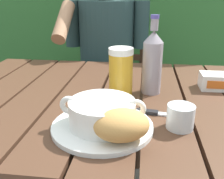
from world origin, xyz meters
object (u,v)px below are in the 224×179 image
at_px(beer_glass, 122,72).
at_px(beer_bottle, 152,61).
at_px(serving_plate, 102,126).
at_px(water_glass_small, 180,117).
at_px(soup_bowl, 102,112).
at_px(bread_roll, 122,125).
at_px(chair_near_diner, 110,84).
at_px(butter_tub, 215,81).
at_px(person_eating, 106,56).
at_px(table_knife, 157,113).

height_order(beer_glass, beer_bottle, beer_bottle).
bearing_deg(beer_bottle, serving_plate, -114.94).
distance_m(beer_bottle, water_glass_small, 0.27).
relative_size(soup_bowl, beer_bottle, 0.84).
xyz_separation_m(soup_bowl, bread_roll, (0.06, -0.06, 0.00)).
distance_m(bread_roll, beer_bottle, 0.35).
distance_m(chair_near_diner, butter_tub, 0.94).
xyz_separation_m(chair_near_diner, person_eating, (-0.00, -0.19, 0.24)).
distance_m(beer_glass, water_glass_small, 0.27).
bearing_deg(serving_plate, bread_roll, -49.40).
height_order(chair_near_diner, soup_bowl, chair_near_diner).
height_order(soup_bowl, beer_bottle, beer_bottle).
height_order(person_eating, butter_tub, person_eating).
distance_m(person_eating, bread_roll, 0.98).
bearing_deg(bread_roll, beer_glass, 95.18).
distance_m(chair_near_diner, person_eating, 0.31).
bearing_deg(beer_bottle, bread_roll, -102.02).
relative_size(person_eating, serving_plate, 4.81).
height_order(serving_plate, beer_bottle, beer_bottle).
relative_size(water_glass_small, table_knife, 0.46).
height_order(bread_roll, butter_tub, bread_roll).
xyz_separation_m(person_eating, table_knife, (0.27, -0.80, 0.03)).
distance_m(chair_near_diner, soup_bowl, 1.14).
relative_size(serving_plate, table_knife, 1.69).
bearing_deg(table_knife, beer_bottle, 95.29).
distance_m(water_glass_small, butter_tub, 0.35).
distance_m(chair_near_diner, water_glass_small, 1.15).
bearing_deg(table_knife, butter_tub, 48.23).
bearing_deg(bread_roll, beer_bottle, 77.98).
bearing_deg(butter_tub, serving_plate, -136.58).
xyz_separation_m(water_glass_small, table_knife, (-0.05, 0.07, -0.03)).
bearing_deg(bread_roll, water_glass_small, 32.96).
distance_m(beer_glass, table_knife, 0.19).
height_order(beer_bottle, water_glass_small, beer_bottle).
distance_m(soup_bowl, table_knife, 0.18).
xyz_separation_m(soup_bowl, water_glass_small, (0.20, 0.03, -0.01)).
distance_m(person_eating, soup_bowl, 0.91).
height_order(person_eating, bread_roll, person_eating).
relative_size(person_eating, bread_roll, 8.26).
bearing_deg(soup_bowl, butter_tub, 43.42).
distance_m(serving_plate, table_knife, 0.17).
relative_size(chair_near_diner, table_knife, 6.48).
bearing_deg(bread_roll, butter_tub, 53.13).
relative_size(person_eating, butter_tub, 12.05).
xyz_separation_m(soup_bowl, table_knife, (0.14, 0.10, -0.04)).
height_order(beer_glass, water_glass_small, beer_glass).
distance_m(person_eating, water_glass_small, 0.93).
bearing_deg(person_eating, water_glass_small, -69.49).
distance_m(soup_bowl, water_glass_small, 0.20).
xyz_separation_m(person_eating, bread_roll, (0.18, -0.96, 0.08)).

